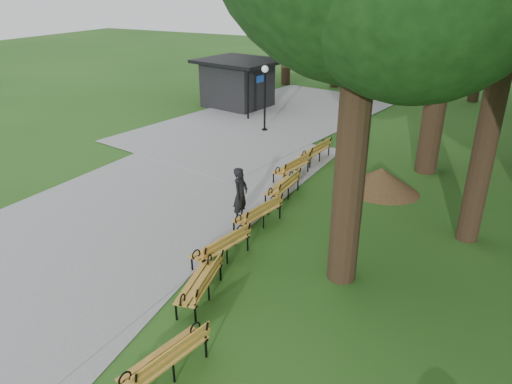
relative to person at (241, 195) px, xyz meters
The scene contains 13 objects.
ground 3.29m from the person, 80.37° to the right, with size 100.00×100.00×0.00m, color #215117.
path 3.57m from the person, behind, with size 12.00×38.00×0.06m, color gray.
person is the anchor object (origin of this frame).
kiosk 14.38m from the person, 119.82° to the left, with size 4.32×3.75×2.70m, color black, non-canonical shape.
lamp_post 9.55m from the person, 112.09° to the left, with size 0.32×0.32×3.12m.
dirt_mound 5.27m from the person, 52.18° to the left, with size 2.27×2.27×0.85m, color #47301C.
bench_1 6.42m from the person, 73.32° to the right, with size 1.90×0.64×0.88m, color #C2852C, non-canonical shape.
bench_2 4.06m from the person, 74.38° to the right, with size 1.90×0.64×0.88m, color #C2852C, non-canonical shape.
bench_3 2.39m from the person, 73.63° to the right, with size 1.90×0.64×0.88m, color #C2852C, non-canonical shape.
bench_4 0.77m from the person, 10.93° to the right, with size 1.90×0.64×0.88m, color #C2852C, non-canonical shape.
bench_5 2.12m from the person, 77.35° to the left, with size 1.90×0.64×0.88m, color #C2852C, non-canonical shape.
bench_6 3.81m from the person, 89.75° to the left, with size 1.90×0.64×0.88m, color #C2852C, non-canonical shape.
bench_7 5.90m from the person, 88.68° to the left, with size 1.90×0.64×0.88m, color #C2852C, non-canonical shape.
Camera 1 is at (5.85, -8.16, 6.70)m, focal length 33.45 mm.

